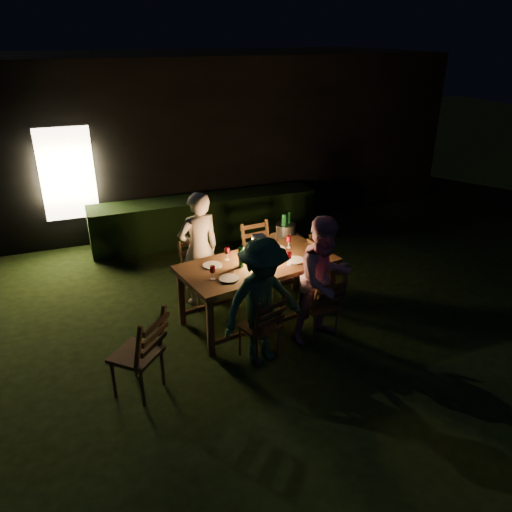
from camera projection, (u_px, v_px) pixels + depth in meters
name	position (u px, v px, depth m)	size (l,w,h in m)	color
garden_envelope	(195.00, 131.00, 11.07)	(40.00, 40.00, 3.20)	black
dining_table	(258.00, 268.00, 6.54)	(2.19, 1.38, 0.85)	#492B18
chair_near_left	(260.00, 337.00, 5.93)	(0.53, 0.55, 0.93)	#492B18
chair_near_right	(319.00, 316.00, 6.36)	(0.47, 0.49, 0.94)	#492B18
chair_far_left	(202.00, 285.00, 7.11)	(0.56, 0.58, 0.98)	#492B18
chair_far_right	(261.00, 268.00, 7.59)	(0.51, 0.54, 1.02)	#492B18
chair_end	(328.00, 277.00, 7.33)	(0.52, 0.49, 0.98)	#492B18
chair_spare	(139.00, 367.00, 5.34)	(0.69, 0.69, 1.05)	#492B18
person_house_side	(199.00, 249.00, 6.93)	(0.60, 0.40, 1.66)	beige
person_opp_right	(324.00, 280.00, 6.10)	(0.80, 0.62, 1.64)	#B77E9E
person_opp_left	(263.00, 302.00, 5.69)	(1.01, 0.58, 1.56)	#2B573E
lantern	(259.00, 249.00, 6.51)	(0.16, 0.16, 0.35)	white
plate_far_left	(212.00, 265.00, 6.41)	(0.25, 0.25, 0.01)	white
plate_near_left	(229.00, 278.00, 6.07)	(0.25, 0.25, 0.01)	white
plate_far_right	(277.00, 249.00, 6.89)	(0.25, 0.25, 0.01)	white
plate_near_right	(296.00, 260.00, 6.55)	(0.25, 0.25, 0.01)	white
wineglass_a	(227.00, 254.00, 6.54)	(0.06, 0.06, 0.18)	#59070F
wineglass_b	(213.00, 273.00, 6.03)	(0.06, 0.06, 0.18)	#59070F
wineglass_c	(289.00, 259.00, 6.40)	(0.06, 0.06, 0.18)	#59070F
wineglass_d	(289.00, 242.00, 6.91)	(0.06, 0.06, 0.18)	#59070F
wineglass_e	(264.00, 266.00, 6.19)	(0.06, 0.06, 0.18)	silver
bottle_table	(241.00, 257.00, 6.33)	(0.07, 0.07, 0.28)	#0F471E
napkin_left	(261.00, 274.00, 6.19)	(0.18, 0.14, 0.01)	red
napkin_right	(305.00, 261.00, 6.54)	(0.18, 0.14, 0.01)	red
phone	(227.00, 283.00, 5.98)	(0.14, 0.07, 0.01)	black
side_table	(285.00, 243.00, 7.60)	(0.55, 0.55, 0.74)	olive
ice_bucket	(286.00, 231.00, 7.52)	(0.30, 0.30, 0.22)	#A5A8AD
bottle_bucket_a	(284.00, 229.00, 7.45)	(0.07, 0.07, 0.32)	#0F471E
bottle_bucket_b	(288.00, 227.00, 7.55)	(0.07, 0.07, 0.32)	#0F471E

